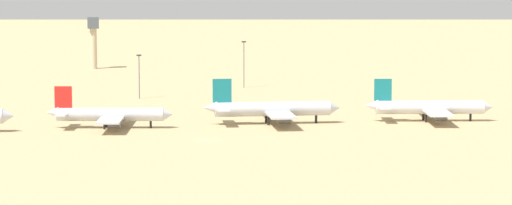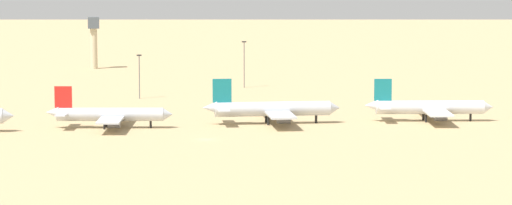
% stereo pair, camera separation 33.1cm
% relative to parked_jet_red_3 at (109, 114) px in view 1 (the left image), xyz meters
% --- Properties ---
extents(ground, '(4000.00, 4000.00, 0.00)m').
position_rel_parked_jet_red_3_xyz_m(ground, '(25.71, -27.29, -4.13)').
color(ground, tan).
extents(parked_jet_red_3, '(38.04, 32.38, 12.59)m').
position_rel_parked_jet_red_3_xyz_m(parked_jet_red_3, '(0.00, 0.00, 0.00)').
color(parked_jet_red_3, silver).
rests_on(parked_jet_red_3, ground).
extents(parked_jet_teal_4, '(42.59, 35.77, 14.08)m').
position_rel_parked_jet_red_3_xyz_m(parked_jet_teal_4, '(49.38, 1.25, 0.49)').
color(parked_jet_teal_4, silver).
rests_on(parked_jet_teal_4, ground).
extents(parked_jet_teal_5, '(40.28, 34.24, 13.32)m').
position_rel_parked_jet_red_3_xyz_m(parked_jet_teal_5, '(98.66, -0.80, 0.24)').
color(parked_jet_teal_5, silver).
rests_on(parked_jet_teal_5, ground).
extents(control_tower, '(5.20, 5.20, 23.94)m').
position_rel_parked_jet_red_3_xyz_m(control_tower, '(0.79, 197.55, 10.32)').
color(control_tower, '#C6B793').
rests_on(control_tower, ground).
extents(light_pole_west, '(1.80, 0.50, 16.03)m').
position_rel_parked_jet_red_3_xyz_m(light_pole_west, '(13.86, 74.41, 5.11)').
color(light_pole_west, '#59595E').
rests_on(light_pole_west, ground).
extents(light_pole_east, '(1.80, 0.50, 18.35)m').
position_rel_parked_jet_red_3_xyz_m(light_pole_east, '(56.92, 105.17, 6.29)').
color(light_pole_east, '#59595E').
rests_on(light_pole_east, ground).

